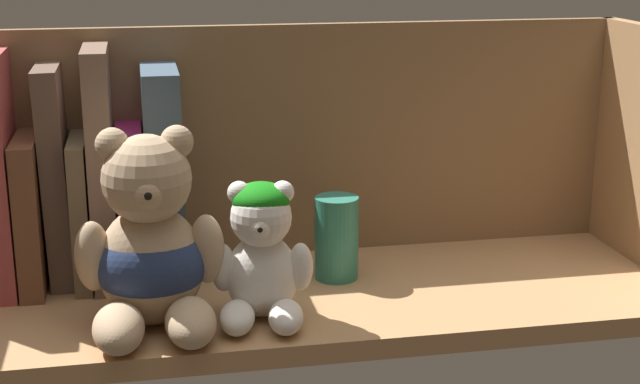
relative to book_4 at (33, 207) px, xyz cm
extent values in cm
cube|color=tan|center=(24.15, -9.10, -8.70)|extent=(77.77, 24.30, 2.00)
cube|color=olive|center=(24.15, 3.65, 3.94)|extent=(80.17, 1.20, 27.28)
cube|color=brown|center=(0.00, 0.00, 0.00)|extent=(2.32, 14.78, 15.41)
cube|color=brown|center=(2.58, 0.00, 3.33)|extent=(2.83, 10.09, 22.12)
cube|color=brown|center=(4.85, 0.00, -0.19)|extent=(1.70, 13.40, 15.02)
cube|color=#7A5E4E|center=(7.14, 0.00, 4.29)|extent=(2.53, 14.04, 24.00)
cube|color=#A42260|center=(9.87, 0.00, 0.16)|extent=(2.61, 13.94, 15.73)
cube|color=#405365|center=(13.20, 0.00, 3.21)|extent=(3.60, 14.47, 21.82)
ellipsoid|color=tan|center=(11.43, -13.58, -2.10)|extent=(9.52, 8.74, 11.20)
sphere|color=tan|center=(11.43, -14.14, 6.14)|extent=(7.97, 7.97, 7.97)
sphere|color=tan|center=(8.64, -13.60, 9.24)|extent=(2.99, 2.99, 2.99)
sphere|color=tan|center=(14.22, -13.56, 9.24)|extent=(2.99, 2.99, 2.99)
sphere|color=tan|center=(11.45, -16.97, 5.66)|extent=(2.99, 2.99, 2.99)
sphere|color=black|center=(11.46, -18.01, 5.74)|extent=(1.05, 1.05, 1.05)
ellipsoid|color=tan|center=(8.38, -18.92, -5.71)|extent=(4.53, 7.50, 3.98)
ellipsoid|color=tan|center=(14.54, -18.88, -5.71)|extent=(4.53, 7.50, 3.98)
ellipsoid|color=tan|center=(6.39, -14.17, -0.70)|extent=(3.26, 3.26, 6.47)
ellipsoid|color=tan|center=(16.47, -14.11, -0.70)|extent=(3.26, 3.26, 6.47)
ellipsoid|color=navy|center=(11.43, -13.58, -1.82)|extent=(10.31, 9.52, 7.84)
ellipsoid|color=white|center=(21.53, -13.95, -3.73)|extent=(6.75, 6.20, 7.94)
sphere|color=white|center=(21.46, -14.34, 2.11)|extent=(5.65, 5.65, 5.65)
sphere|color=white|center=(19.58, -13.63, 4.31)|extent=(2.12, 2.12, 2.12)
sphere|color=white|center=(23.48, -14.27, 4.31)|extent=(2.12, 2.12, 2.12)
sphere|color=white|center=(21.14, -16.32, 1.77)|extent=(2.12, 2.12, 2.12)
sphere|color=black|center=(21.02, -17.05, 1.83)|extent=(0.74, 0.74, 0.74)
ellipsoid|color=white|center=(18.76, -17.32, -6.29)|extent=(3.99, 5.74, 2.82)
ellipsoid|color=white|center=(23.07, -18.02, -6.29)|extent=(3.99, 5.74, 2.82)
ellipsoid|color=white|center=(17.94, -13.76, -2.74)|extent=(2.64, 2.64, 4.59)
ellipsoid|color=white|center=(24.99, -14.92, -2.74)|extent=(2.64, 2.64, 4.59)
ellipsoid|color=#147A12|center=(21.53, -13.95, 3.66)|extent=(5.37, 5.37, 3.11)
cylinder|color=#2D7A66|center=(30.36, -5.62, -3.35)|extent=(4.52, 4.52, 8.71)
camera|label=1|loc=(11.09, -95.23, 27.56)|focal=52.76mm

